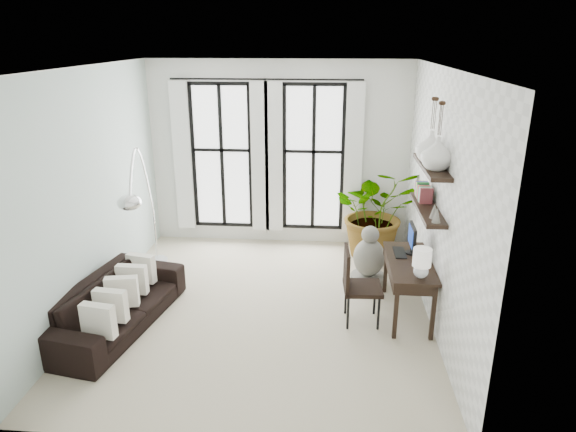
# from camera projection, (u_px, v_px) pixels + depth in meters

# --- Properties ---
(floor) EXTENTS (5.00, 5.00, 0.00)m
(floor) POSITION_uv_depth(u_px,v_px,m) (262.00, 308.00, 7.08)
(floor) COLOR beige
(floor) RESTS_ON ground
(ceiling) EXTENTS (5.00, 5.00, 0.00)m
(ceiling) POSITION_uv_depth(u_px,v_px,m) (258.00, 67.00, 6.02)
(ceiling) COLOR white
(ceiling) RESTS_ON wall_back
(wall_left) EXTENTS (0.00, 5.00, 5.00)m
(wall_left) POSITION_uv_depth(u_px,v_px,m) (90.00, 193.00, 6.72)
(wall_left) COLOR #B4C9C1
(wall_left) RESTS_ON floor
(wall_right) EXTENTS (0.00, 5.00, 5.00)m
(wall_right) POSITION_uv_depth(u_px,v_px,m) (439.00, 202.00, 6.38)
(wall_right) COLOR white
(wall_right) RESTS_ON floor
(wall_back) EXTENTS (4.50, 0.00, 4.50)m
(wall_back) POSITION_uv_depth(u_px,v_px,m) (279.00, 155.00, 8.90)
(wall_back) COLOR white
(wall_back) RESTS_ON floor
(windows) EXTENTS (3.26, 0.13, 2.65)m
(windows) POSITION_uv_depth(u_px,v_px,m) (267.00, 158.00, 8.86)
(windows) COLOR white
(windows) RESTS_ON wall_back
(wall_shelves) EXTENTS (0.25, 1.30, 0.60)m
(wall_shelves) POSITION_uv_depth(u_px,v_px,m) (428.00, 191.00, 6.38)
(wall_shelves) COLOR black
(wall_shelves) RESTS_ON wall_right
(sofa) EXTENTS (1.25, 2.32, 0.64)m
(sofa) POSITION_uv_depth(u_px,v_px,m) (116.00, 304.00, 6.54)
(sofa) COLOR black
(sofa) RESTS_ON floor
(throw_pillows) EXTENTS (0.40, 1.52, 0.40)m
(throw_pillows) POSITION_uv_depth(u_px,v_px,m) (122.00, 292.00, 6.47)
(throw_pillows) COLOR white
(throw_pillows) RESTS_ON sofa
(plant) EXTENTS (1.56, 1.40, 1.58)m
(plant) POSITION_uv_depth(u_px,v_px,m) (376.00, 212.00, 8.52)
(plant) COLOR #2D7228
(plant) RESTS_ON floor
(desk) EXTENTS (0.56, 1.32, 1.17)m
(desk) POSITION_uv_depth(u_px,v_px,m) (410.00, 266.00, 6.64)
(desk) COLOR black
(desk) RESTS_ON floor
(desk_chair) EXTENTS (0.51, 0.51, 1.02)m
(desk_chair) POSITION_uv_depth(u_px,v_px,m) (356.00, 281.00, 6.57)
(desk_chair) COLOR black
(desk_chair) RESTS_ON floor
(arc_lamp) EXTENTS (0.71, 2.16, 2.17)m
(arc_lamp) POSITION_uv_depth(u_px,v_px,m) (140.00, 180.00, 6.99)
(arc_lamp) COLOR silver
(arc_lamp) RESTS_ON floor
(buddha) EXTENTS (0.52, 0.52, 0.93)m
(buddha) POSITION_uv_depth(u_px,v_px,m) (369.00, 260.00, 7.63)
(buddha) COLOR gray
(buddha) RESTS_ON floor
(vase_a) EXTENTS (0.37, 0.37, 0.38)m
(vase_a) POSITION_uv_depth(u_px,v_px,m) (437.00, 153.00, 5.93)
(vase_a) COLOR white
(vase_a) RESTS_ON shelf_upper
(vase_b) EXTENTS (0.37, 0.37, 0.38)m
(vase_b) POSITION_uv_depth(u_px,v_px,m) (431.00, 146.00, 6.31)
(vase_b) COLOR white
(vase_b) RESTS_ON shelf_upper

